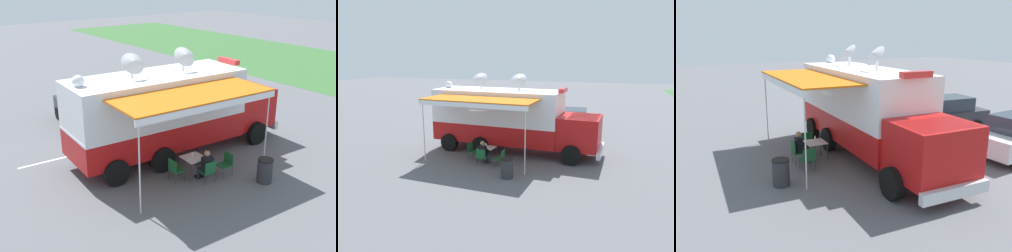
# 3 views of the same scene
# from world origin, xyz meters

# --- Properties ---
(ground_plane) EXTENTS (100.00, 100.00, 0.00)m
(ground_plane) POSITION_xyz_m (0.00, 0.00, 0.00)
(ground_plane) COLOR #5B5B60
(lot_stripe) EXTENTS (0.38, 4.80, 0.01)m
(lot_stripe) POSITION_xyz_m (-2.22, -2.65, 0.00)
(lot_stripe) COLOR silver
(lot_stripe) RESTS_ON ground
(command_truck) EXTENTS (5.17, 9.61, 4.53)m
(command_truck) POSITION_xyz_m (0.07, 0.75, 1.95)
(command_truck) COLOR #B71414
(command_truck) RESTS_ON ground
(folding_table) EXTENTS (0.84, 0.84, 0.73)m
(folding_table) POSITION_xyz_m (2.16, 0.15, 0.67)
(folding_table) COLOR silver
(folding_table) RESTS_ON ground
(water_bottle) EXTENTS (0.07, 0.07, 0.22)m
(water_bottle) POSITION_xyz_m (2.13, 0.08, 0.83)
(water_bottle) COLOR silver
(water_bottle) RESTS_ON folding_table
(folding_chair_at_table) EXTENTS (0.51, 0.51, 0.87)m
(folding_chair_at_table) POSITION_xyz_m (2.95, 0.18, 0.51)
(folding_chair_at_table) COLOR #19562D
(folding_chair_at_table) RESTS_ON ground
(folding_chair_beside_table) EXTENTS (0.51, 0.51, 0.87)m
(folding_chair_beside_table) POSITION_xyz_m (2.12, -0.70, 0.51)
(folding_chair_beside_table) COLOR #19562D
(folding_chair_beside_table) RESTS_ON ground
(folding_chair_spare_by_truck) EXTENTS (0.48, 0.48, 0.87)m
(folding_chair_spare_by_truck) POSITION_xyz_m (2.87, 1.16, 0.51)
(folding_chair_spare_by_truck) COLOR #19562D
(folding_chair_spare_by_truck) RESTS_ON ground
(seated_responder) EXTENTS (0.68, 0.57, 1.25)m
(seated_responder) POSITION_xyz_m (2.77, 0.19, 0.65)
(seated_responder) COLOR black
(seated_responder) RESTS_ON ground
(trash_bin) EXTENTS (0.57, 0.57, 0.91)m
(trash_bin) POSITION_xyz_m (4.12, 1.88, 0.46)
(trash_bin) COLOR #2D2D33
(trash_bin) RESTS_ON ground
(car_behind_truck) EXTENTS (4.39, 2.40, 1.76)m
(car_behind_truck) POSITION_xyz_m (-5.57, -0.69, 0.88)
(car_behind_truck) COLOR #2D2D33
(car_behind_truck) RESTS_ON ground
(car_far_corner) EXTENTS (4.28, 2.18, 1.76)m
(car_far_corner) POSITION_xyz_m (-5.32, 3.74, 0.88)
(car_far_corner) COLOR silver
(car_far_corner) RESTS_ON ground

